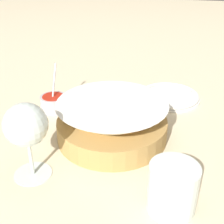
{
  "coord_description": "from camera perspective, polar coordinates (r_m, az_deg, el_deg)",
  "views": [
    {
      "loc": [
        -0.64,
        -0.15,
        0.41
      ],
      "look_at": [
        -0.03,
        -0.04,
        0.07
      ],
      "focal_mm": 50.0,
      "sensor_mm": 36.0,
      "label": 1
    }
  ],
  "objects": [
    {
      "name": "beer_mug",
      "position": [
        0.56,
        11.01,
        -13.62
      ],
      "size": [
        0.12,
        0.09,
        0.09
      ],
      "color": "silver",
      "rests_on": "ground_plane"
    },
    {
      "name": "ground_plane",
      "position": [
        0.78,
        -2.41,
        -3.25
      ],
      "size": [
        4.0,
        4.0,
        0.0
      ],
      "primitive_type": "plane",
      "color": "beige"
    },
    {
      "name": "side_plate",
      "position": [
        0.94,
        10.39,
        2.88
      ],
      "size": [
        0.18,
        0.18,
        0.01
      ],
      "color": "white",
      "rests_on": "ground_plane"
    },
    {
      "name": "sauce_cup",
      "position": [
        0.87,
        -10.62,
        1.77
      ],
      "size": [
        0.08,
        0.07,
        0.12
      ],
      "color": "#B7B7BC",
      "rests_on": "ground_plane"
    },
    {
      "name": "food_basket",
      "position": [
        0.72,
        -0.01,
        -2.03
      ],
      "size": [
        0.26,
        0.26,
        0.09
      ],
      "color": "#B2894C",
      "rests_on": "ground_plane"
    },
    {
      "name": "wine_glass",
      "position": [
        0.6,
        -15.45,
        -2.69
      ],
      "size": [
        0.08,
        0.08,
        0.16
      ],
      "color": "silver",
      "rests_on": "ground_plane"
    }
  ]
}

